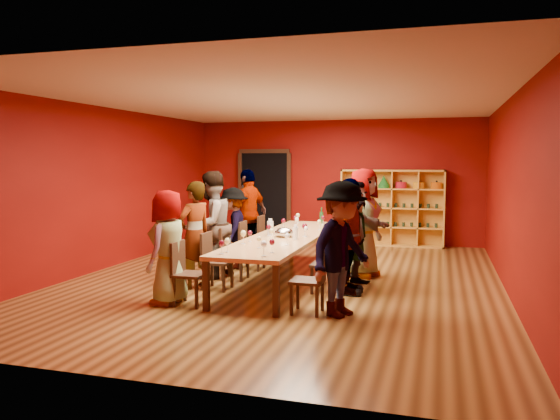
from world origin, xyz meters
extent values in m
cube|color=brown|center=(0.00, 0.00, -0.01)|extent=(7.10, 9.10, 0.02)
cube|color=#660805|center=(0.00, 4.51, 1.50)|extent=(7.10, 0.02, 3.00)
cube|color=#660805|center=(0.00, -4.51, 1.50)|extent=(7.10, 0.02, 3.00)
cube|color=#660805|center=(-3.51, 0.00, 1.50)|extent=(0.02, 9.10, 3.00)
cube|color=#660805|center=(3.51, 0.00, 1.50)|extent=(0.02, 9.10, 3.00)
cube|color=silver|center=(0.00, 0.00, 3.01)|extent=(7.10, 9.10, 0.02)
cube|color=tan|center=(0.00, 0.00, 0.72)|extent=(1.10, 4.50, 0.06)
cube|color=black|center=(-0.49, -2.17, 0.34)|extent=(0.08, 0.08, 0.69)
cube|color=black|center=(-0.49, 2.17, 0.34)|extent=(0.08, 0.08, 0.69)
cube|color=black|center=(0.49, -2.17, 0.34)|extent=(0.08, 0.08, 0.69)
cube|color=black|center=(0.49, 2.17, 0.34)|extent=(0.08, 0.08, 0.69)
cube|color=black|center=(-1.80, 4.44, 1.10)|extent=(1.20, 0.14, 2.20)
cube|color=black|center=(-1.80, 4.37, 2.25)|extent=(1.32, 0.06, 0.10)
cube|color=black|center=(-2.45, 4.37, 1.10)|extent=(0.10, 0.06, 2.20)
cube|color=black|center=(-1.15, 4.37, 1.10)|extent=(0.10, 0.06, 2.20)
cube|color=gold|center=(0.22, 4.28, 0.90)|extent=(0.04, 0.40, 1.80)
cube|color=gold|center=(2.58, 4.28, 0.90)|extent=(0.04, 0.40, 1.80)
cube|color=gold|center=(1.40, 4.28, 1.78)|extent=(2.40, 0.40, 0.04)
cube|color=gold|center=(1.40, 4.28, 0.02)|extent=(2.40, 0.40, 0.04)
cube|color=gold|center=(1.40, 4.47, 0.90)|extent=(2.40, 0.02, 1.80)
cube|color=gold|center=(1.40, 4.28, 0.45)|extent=(2.36, 0.38, 0.03)
cube|color=gold|center=(1.40, 4.28, 0.90)|extent=(2.36, 0.38, 0.03)
cube|color=gold|center=(1.40, 4.28, 1.35)|extent=(2.36, 0.38, 0.03)
cube|color=gold|center=(0.80, 4.28, 0.90)|extent=(0.03, 0.38, 1.76)
cube|color=gold|center=(1.40, 4.28, 0.90)|extent=(0.03, 0.38, 1.76)
cube|color=gold|center=(2.00, 4.28, 0.90)|extent=(0.03, 0.38, 1.76)
cylinder|color=#CA5D0B|center=(0.40, 4.28, 1.44)|extent=(0.26, 0.26, 0.15)
sphere|color=black|center=(0.40, 4.28, 1.53)|extent=(0.05, 0.05, 0.05)
cylinder|color=navy|center=(0.80, 4.28, 1.44)|extent=(0.26, 0.26, 0.15)
sphere|color=black|center=(0.80, 4.28, 1.53)|extent=(0.05, 0.05, 0.05)
cylinder|color=#1C7027|center=(1.20, 4.28, 1.41)|extent=(0.26, 0.26, 0.08)
cone|color=#1C7027|center=(1.20, 4.28, 1.56)|extent=(0.24, 0.24, 0.22)
cylinder|color=#B0142A|center=(1.60, 4.28, 1.44)|extent=(0.26, 0.26, 0.15)
sphere|color=black|center=(1.60, 4.28, 1.53)|extent=(0.05, 0.05, 0.05)
cylinder|color=orange|center=(2.00, 4.28, 1.44)|extent=(0.26, 0.26, 0.15)
sphere|color=black|center=(2.00, 4.28, 1.53)|extent=(0.05, 0.05, 0.05)
cylinder|color=#CA5D0B|center=(2.40, 4.28, 1.44)|extent=(0.26, 0.26, 0.15)
sphere|color=black|center=(2.40, 4.28, 1.53)|extent=(0.05, 0.05, 0.05)
cylinder|color=#1B311F|center=(0.38, 4.28, 0.52)|extent=(0.07, 0.07, 0.10)
cylinder|color=#1B311F|center=(0.56, 4.28, 0.52)|extent=(0.07, 0.07, 0.10)
cylinder|color=#1B311F|center=(0.75, 4.28, 0.52)|extent=(0.07, 0.07, 0.10)
cylinder|color=#1B311F|center=(0.93, 4.28, 0.52)|extent=(0.07, 0.07, 0.10)
cylinder|color=#1B311F|center=(1.12, 4.28, 0.52)|extent=(0.07, 0.07, 0.10)
cylinder|color=#1B311F|center=(1.30, 4.28, 0.52)|extent=(0.07, 0.07, 0.10)
cylinder|color=#1B311F|center=(1.49, 4.28, 0.52)|extent=(0.07, 0.07, 0.10)
cylinder|color=#1B311F|center=(1.67, 4.28, 0.52)|extent=(0.07, 0.07, 0.10)
cylinder|color=#1B311F|center=(1.86, 4.28, 0.52)|extent=(0.07, 0.07, 0.10)
cylinder|color=#1B311F|center=(2.04, 4.28, 0.52)|extent=(0.07, 0.07, 0.10)
cylinder|color=#1B311F|center=(2.23, 4.28, 0.52)|extent=(0.07, 0.07, 0.10)
cylinder|color=#1B311F|center=(2.42, 4.28, 0.52)|extent=(0.07, 0.07, 0.10)
cylinder|color=#1B311F|center=(0.38, 4.28, 0.97)|extent=(0.07, 0.07, 0.10)
cylinder|color=#1B311F|center=(0.56, 4.28, 0.97)|extent=(0.07, 0.07, 0.10)
cylinder|color=#1B311F|center=(0.75, 4.28, 0.97)|extent=(0.07, 0.07, 0.10)
cylinder|color=#1B311F|center=(0.93, 4.28, 0.97)|extent=(0.07, 0.07, 0.10)
cylinder|color=#1B311F|center=(1.12, 4.28, 0.97)|extent=(0.07, 0.07, 0.10)
cylinder|color=#1B311F|center=(1.30, 4.28, 0.97)|extent=(0.07, 0.07, 0.10)
cylinder|color=#1B311F|center=(1.49, 4.28, 0.97)|extent=(0.07, 0.07, 0.10)
cylinder|color=#1B311F|center=(1.67, 4.28, 0.97)|extent=(0.07, 0.07, 0.10)
cylinder|color=#1B311F|center=(1.86, 4.28, 0.97)|extent=(0.07, 0.07, 0.10)
cylinder|color=#1B311F|center=(2.04, 4.28, 0.97)|extent=(0.07, 0.07, 0.10)
cylinder|color=#1B311F|center=(2.23, 4.28, 0.97)|extent=(0.07, 0.07, 0.10)
cylinder|color=#1B311F|center=(2.42, 4.28, 0.97)|extent=(0.07, 0.07, 0.10)
cube|color=black|center=(-0.83, -1.94, 0.43)|extent=(0.42, 0.42, 0.04)
cube|color=black|center=(-1.02, -1.94, 0.67)|extent=(0.04, 0.40, 0.44)
cube|color=black|center=(-1.00, -2.11, 0.21)|extent=(0.04, 0.04, 0.41)
cube|color=black|center=(-0.66, -2.11, 0.21)|extent=(0.04, 0.04, 0.41)
cube|color=black|center=(-1.00, -1.77, 0.21)|extent=(0.04, 0.04, 0.41)
cube|color=black|center=(-0.66, -1.77, 0.21)|extent=(0.04, 0.04, 0.41)
imported|color=#5A83B9|center=(-1.17, -1.94, 0.80)|extent=(0.45, 0.80, 1.61)
cube|color=black|center=(-0.83, -0.97, 0.43)|extent=(0.42, 0.42, 0.04)
cube|color=black|center=(-1.02, -0.97, 0.67)|extent=(0.04, 0.40, 0.44)
cube|color=black|center=(-1.00, -1.14, 0.21)|extent=(0.04, 0.04, 0.41)
cube|color=black|center=(-0.66, -1.14, 0.21)|extent=(0.04, 0.04, 0.41)
cube|color=black|center=(-1.00, -0.80, 0.21)|extent=(0.04, 0.04, 0.41)
cube|color=black|center=(-0.66, -0.80, 0.21)|extent=(0.04, 0.04, 0.41)
imported|color=#5D7DC0|center=(-1.22, -0.97, 0.85)|extent=(0.67, 0.75, 1.69)
cube|color=black|center=(-0.83, -0.22, 0.43)|extent=(0.42, 0.42, 0.04)
cube|color=black|center=(-1.02, -0.22, 0.67)|extent=(0.04, 0.40, 0.44)
cube|color=black|center=(-1.00, -0.39, 0.21)|extent=(0.04, 0.04, 0.41)
cube|color=black|center=(-0.66, -0.39, 0.21)|extent=(0.04, 0.04, 0.41)
cube|color=black|center=(-1.00, -0.05, 0.21)|extent=(0.04, 0.04, 0.41)
cube|color=black|center=(-0.66, -0.05, 0.21)|extent=(0.04, 0.04, 0.41)
imported|color=#131535|center=(-1.26, -0.22, 0.92)|extent=(0.75, 1.00, 1.84)
cube|color=black|center=(-0.83, 0.67, 0.43)|extent=(0.42, 0.42, 0.04)
cube|color=black|center=(-1.02, 0.67, 0.67)|extent=(0.04, 0.40, 0.44)
cube|color=black|center=(-1.00, 0.50, 0.21)|extent=(0.04, 0.04, 0.41)
cube|color=black|center=(-0.66, 0.50, 0.21)|extent=(0.04, 0.04, 0.41)
cube|color=black|center=(-1.00, 0.84, 0.21)|extent=(0.04, 0.04, 0.41)
cube|color=black|center=(-0.66, 0.84, 0.21)|extent=(0.04, 0.04, 0.41)
imported|color=silver|center=(-1.20, 0.67, 0.76)|extent=(0.62, 1.05, 1.52)
cube|color=black|center=(-0.83, 1.76, 0.43)|extent=(0.42, 0.42, 0.04)
cube|color=black|center=(-1.02, 1.76, 0.67)|extent=(0.04, 0.40, 0.44)
cube|color=black|center=(-1.00, 1.59, 0.21)|extent=(0.04, 0.04, 0.41)
cube|color=black|center=(-0.66, 1.59, 0.21)|extent=(0.04, 0.04, 0.41)
cube|color=black|center=(-1.00, 1.93, 0.21)|extent=(0.04, 0.04, 0.41)
cube|color=black|center=(-0.66, 1.93, 0.21)|extent=(0.04, 0.04, 0.41)
imported|color=silver|center=(-1.29, 1.76, 0.92)|extent=(0.81, 1.18, 1.84)
cube|color=black|center=(0.83, -1.88, 0.43)|extent=(0.42, 0.42, 0.04)
cube|color=black|center=(1.02, -1.88, 0.67)|extent=(0.04, 0.40, 0.44)
cube|color=black|center=(0.66, -2.05, 0.21)|extent=(0.04, 0.04, 0.41)
cube|color=black|center=(1.00, -2.05, 0.21)|extent=(0.04, 0.04, 0.41)
cube|color=black|center=(0.66, -1.71, 0.21)|extent=(0.04, 0.04, 0.41)
cube|color=black|center=(1.00, -1.71, 0.21)|extent=(0.04, 0.04, 0.41)
imported|color=silver|center=(1.28, -1.88, 0.88)|extent=(0.90, 1.23, 1.76)
cube|color=black|center=(0.83, -0.70, 0.43)|extent=(0.42, 0.42, 0.04)
cube|color=black|center=(1.02, -0.70, 0.67)|extent=(0.04, 0.40, 0.44)
cube|color=black|center=(0.66, -0.87, 0.21)|extent=(0.04, 0.04, 0.41)
cube|color=black|center=(1.00, -0.87, 0.21)|extent=(0.04, 0.04, 0.41)
cube|color=black|center=(0.66, -0.53, 0.21)|extent=(0.04, 0.04, 0.41)
cube|color=black|center=(1.00, -0.53, 0.21)|extent=(0.04, 0.04, 0.41)
imported|color=tan|center=(1.19, -0.70, 0.88)|extent=(0.50, 1.04, 1.76)
cube|color=black|center=(0.83, -0.11, 0.43)|extent=(0.42, 0.42, 0.04)
cube|color=black|center=(1.02, -0.11, 0.67)|extent=(0.04, 0.40, 0.44)
cube|color=black|center=(0.66, -0.28, 0.21)|extent=(0.04, 0.04, 0.41)
cube|color=black|center=(1.00, -0.28, 0.21)|extent=(0.04, 0.04, 0.41)
cube|color=black|center=(0.66, 0.06, 0.21)|extent=(0.04, 0.04, 0.41)
cube|color=black|center=(1.00, 0.06, 0.21)|extent=(0.04, 0.04, 0.41)
imported|color=silver|center=(1.15, -0.11, 0.86)|extent=(1.08, 1.65, 1.72)
cube|color=black|center=(0.83, 0.66, 0.43)|extent=(0.42, 0.42, 0.04)
cube|color=black|center=(1.02, 0.66, 0.67)|extent=(0.04, 0.40, 0.44)
cube|color=black|center=(0.66, 0.49, 0.21)|extent=(0.04, 0.04, 0.41)
cube|color=black|center=(1.00, 0.49, 0.21)|extent=(0.04, 0.04, 0.41)
cube|color=black|center=(0.66, 0.83, 0.21)|extent=(0.04, 0.04, 0.41)
cube|color=black|center=(1.00, 0.83, 0.21)|extent=(0.04, 0.04, 0.41)
imported|color=#131735|center=(1.21, 0.66, 0.94)|extent=(0.78, 1.03, 1.88)
cylinder|color=white|center=(-0.33, -1.81, 0.75)|extent=(0.06, 0.06, 0.01)
cylinder|color=white|center=(-0.33, -1.81, 0.81)|extent=(0.01, 0.01, 0.11)
ellipsoid|color=#D7CB86|center=(-0.33, -1.81, 0.90)|extent=(0.08, 0.08, 0.09)
cylinder|color=white|center=(-0.26, -0.02, 0.75)|extent=(0.06, 0.06, 0.01)
cylinder|color=white|center=(-0.26, -0.02, 0.81)|extent=(0.01, 0.01, 0.10)
ellipsoid|color=#D7CB86|center=(-0.26, -0.02, 0.89)|extent=(0.07, 0.07, 0.09)
cylinder|color=white|center=(-0.01, -1.36, 0.75)|extent=(0.06, 0.06, 0.01)
cylinder|color=white|center=(-0.01, -1.36, 0.81)|extent=(0.01, 0.01, 0.10)
ellipsoid|color=#D7CB86|center=(-0.01, -1.36, 0.89)|extent=(0.07, 0.07, 0.08)
cylinder|color=white|center=(-0.28, -0.07, 0.75)|extent=(0.06, 0.06, 0.01)
cylinder|color=white|center=(-0.28, -0.07, 0.81)|extent=(0.01, 0.01, 0.11)
ellipsoid|color=#4D0815|center=(-0.28, -0.07, 0.90)|extent=(0.08, 0.08, 0.09)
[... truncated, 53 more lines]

